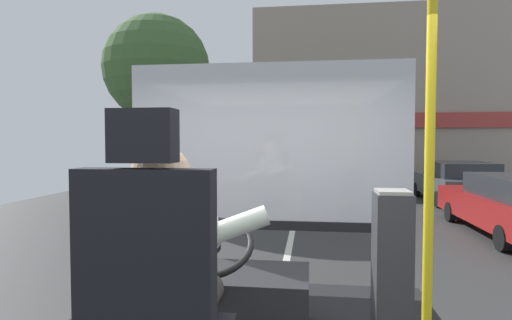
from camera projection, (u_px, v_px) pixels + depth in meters
ground at (296, 216)px, 10.89m from camera, size 18.00×44.00×0.06m
bus_driver at (166, 264)px, 1.63m from camera, size 0.78×0.54×0.74m
steering_console at (224, 299)px, 2.74m from camera, size 1.10×0.97×0.81m
handrail_pole at (429, 180)px, 1.89m from camera, size 0.04×0.04×2.16m
fare_box at (392, 272)px, 2.46m from camera, size 0.21×0.24×0.97m
windshield_panel at (267, 165)px, 3.70m from camera, size 2.50×0.08×1.48m
street_tree at (157, 69)px, 12.08m from camera, size 3.05×3.05×5.58m
shop_building at (407, 101)px, 18.89m from camera, size 13.53×4.53×7.52m
parked_car_charcoal at (458, 181)px, 13.20m from camera, size 2.00×4.02×1.29m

